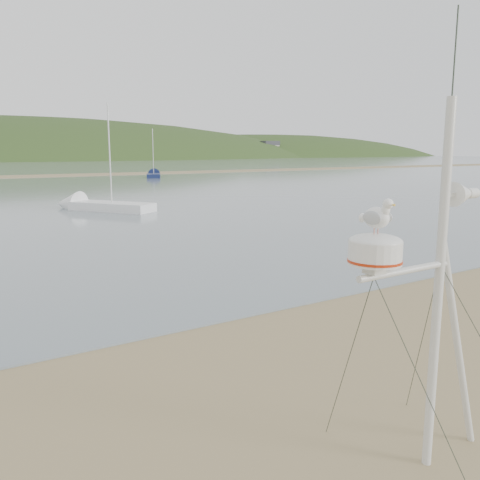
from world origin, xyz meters
TOP-DOWN VIEW (x-y plane):
  - mast_rig at (3.05, -1.50)m, footprint 2.22×2.37m
  - sailboat_blue_far at (26.57, 60.02)m, footprint 4.44×7.06m
  - sailboat_white_near at (7.40, 26.01)m, footprint 5.12×6.66m

SIDE VIEW (x-z plane):
  - sailboat_blue_far at x=26.57m, z-range -3.17..3.77m
  - sailboat_white_near at x=7.40m, z-range -3.11..3.71m
  - mast_rig at x=3.05m, z-range -1.29..3.71m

